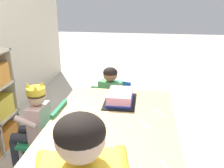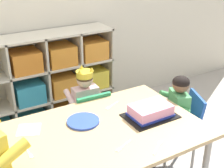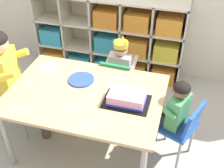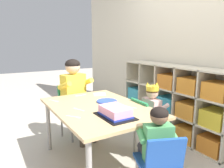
% 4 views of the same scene
% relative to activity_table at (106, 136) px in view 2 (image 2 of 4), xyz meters
% --- Properties ---
extents(storage_cubby_shelf, '(1.74, 0.33, 0.97)m').
position_rel_activity_table_xyz_m(storage_cubby_shelf, '(-0.10, 1.23, -0.15)').
color(storage_cubby_shelf, beige).
rests_on(storage_cubby_shelf, ground).
extents(activity_table, '(1.24, 0.87, 0.63)m').
position_rel_activity_table_xyz_m(activity_table, '(0.00, 0.00, 0.00)').
color(activity_table, tan).
rests_on(activity_table, ground).
extents(classroom_chair_blue, '(0.32, 0.34, 0.66)m').
position_rel_activity_table_xyz_m(classroom_chair_blue, '(0.13, 0.53, -0.18)').
color(classroom_chair_blue, '#238451').
rests_on(classroom_chair_blue, ground).
extents(child_with_crown, '(0.30, 0.31, 0.84)m').
position_rel_activity_table_xyz_m(child_with_crown, '(0.14, 0.64, -0.05)').
color(child_with_crown, beige).
rests_on(child_with_crown, ground).
extents(classroom_chair_guest_side, '(0.41, 0.39, 0.62)m').
position_rel_activity_table_xyz_m(classroom_chair_guest_side, '(0.78, 0.10, -0.19)').
color(classroom_chair_guest_side, '#1E4CA8').
rests_on(classroom_chair_guest_side, ground).
extents(guest_at_table_side, '(0.34, 0.34, 0.80)m').
position_rel_activity_table_xyz_m(guest_at_table_side, '(0.69, 0.14, -0.06)').
color(guest_at_table_side, '#4C9E5B').
rests_on(guest_at_table_side, ground).
extents(birthday_cake_on_tray, '(0.36, 0.25, 0.09)m').
position_rel_activity_table_xyz_m(birthday_cake_on_tray, '(0.35, -0.02, 0.10)').
color(birthday_cake_on_tray, black).
rests_on(birthday_cake_on_tray, activity_table).
extents(paper_plate_stack, '(0.22, 0.22, 0.01)m').
position_rel_activity_table_xyz_m(paper_plate_stack, '(-0.09, 0.15, 0.07)').
color(paper_plate_stack, blue).
rests_on(paper_plate_stack, activity_table).
extents(paper_napkin_square, '(0.19, 0.19, 0.00)m').
position_rel_activity_table_xyz_m(paper_napkin_square, '(-0.44, 0.25, 0.06)').
color(paper_napkin_square, white).
rests_on(paper_napkin_square, activity_table).
extents(fork_by_napkin, '(0.14, 0.07, 0.00)m').
position_rel_activity_table_xyz_m(fork_by_napkin, '(-0.01, -0.22, 0.06)').
color(fork_by_napkin, white).
rests_on(fork_by_napkin, activity_table).
extents(fork_scattered_mid_table, '(0.02, 0.14, 0.00)m').
position_rel_activity_table_xyz_m(fork_scattered_mid_table, '(-0.51, 0.01, 0.06)').
color(fork_scattered_mid_table, white).
rests_on(fork_scattered_mid_table, activity_table).
extents(fork_near_cake_tray, '(0.13, 0.09, 0.00)m').
position_rel_activity_table_xyz_m(fork_near_cake_tray, '(0.17, -0.33, 0.06)').
color(fork_near_cake_tray, white).
rests_on(fork_near_cake_tray, activity_table).
extents(fork_at_table_front_edge, '(0.14, 0.07, 0.00)m').
position_rel_activity_table_xyz_m(fork_at_table_front_edge, '(0.19, 0.25, 0.06)').
color(fork_at_table_front_edge, white).
rests_on(fork_at_table_front_edge, activity_table).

